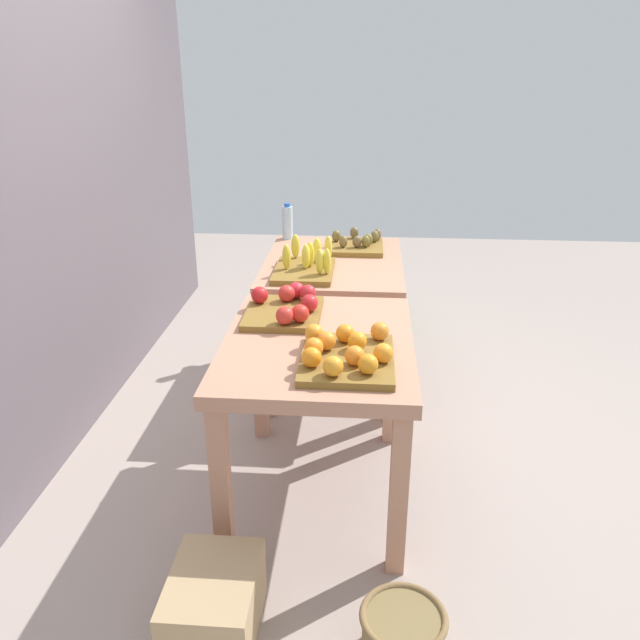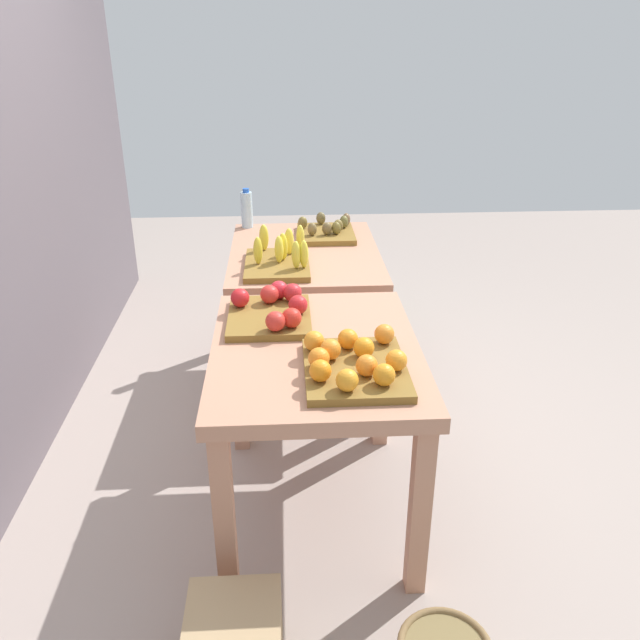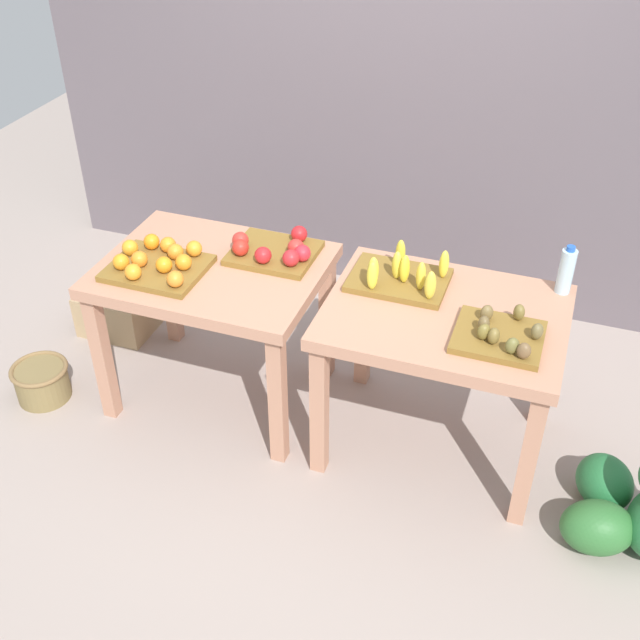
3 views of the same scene
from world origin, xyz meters
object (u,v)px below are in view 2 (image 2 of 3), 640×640
at_px(apple_bin, 273,310).
at_px(banana_crate, 280,258).
at_px(display_table_right, 305,271).
at_px(water_bottle, 247,209).
at_px(display_table_left, 316,373).
at_px(kiwi_bin, 327,231).
at_px(orange_bin, 354,362).
at_px(watermelon_pile, 339,287).

xyz_separation_m(apple_bin, banana_crate, (0.63, -0.03, 0.00)).
relative_size(display_table_right, water_bottle, 4.46).
distance_m(display_table_right, water_bottle, 0.60).
height_order(display_table_left, display_table_right, same).
bearing_deg(display_table_left, display_table_right, 0.00).
distance_m(display_table_left, kiwi_bin, 1.39).
bearing_deg(apple_bin, orange_bin, -148.70).
relative_size(banana_crate, water_bottle, 1.89).
distance_m(display_table_left, banana_crate, 0.91).
bearing_deg(display_table_right, water_bottle, 35.52).
xyz_separation_m(kiwi_bin, watermelon_pile, (0.68, -0.14, -0.62)).
relative_size(display_table_left, apple_bin, 2.42).
xyz_separation_m(display_table_right, apple_bin, (-0.86, 0.16, 0.16)).
relative_size(display_table_left, watermelon_pile, 1.71).
xyz_separation_m(orange_bin, water_bottle, (1.79, 0.45, 0.07)).
bearing_deg(display_table_left, watermelon_pile, -7.64).
relative_size(banana_crate, kiwi_bin, 1.22).
relative_size(display_table_right, kiwi_bin, 2.89).
xyz_separation_m(banana_crate, water_bottle, (0.70, 0.19, 0.06)).
bearing_deg(apple_bin, display_table_right, -10.63).
bearing_deg(water_bottle, apple_bin, -172.92).
xyz_separation_m(kiwi_bin, water_bottle, (0.20, 0.46, 0.08)).
bearing_deg(watermelon_pile, display_table_left, 172.36).
bearing_deg(display_table_left, kiwi_bin, -5.66).
relative_size(display_table_right, orange_bin, 2.36).
bearing_deg(apple_bin, water_bottle, 7.08).
height_order(display_table_right, apple_bin, apple_bin).
relative_size(kiwi_bin, watermelon_pile, 0.59).
height_order(orange_bin, apple_bin, apple_bin).
height_order(display_table_left, apple_bin, apple_bin).
bearing_deg(orange_bin, banana_crate, 13.26).
xyz_separation_m(display_table_right, kiwi_bin, (0.25, -0.14, 0.15)).
bearing_deg(kiwi_bin, display_table_right, 151.65).
height_order(display_table_right, banana_crate, banana_crate).
xyz_separation_m(banana_crate, watermelon_pile, (1.17, -0.41, -0.64)).
relative_size(display_table_right, banana_crate, 2.36).
bearing_deg(water_bottle, display_table_left, -168.32).
distance_m(display_table_right, kiwi_bin, 0.32).
height_order(apple_bin, banana_crate, banana_crate).
height_order(kiwi_bin, water_bottle, water_bottle).
bearing_deg(banana_crate, watermelon_pile, -19.29).
distance_m(apple_bin, banana_crate, 0.63).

